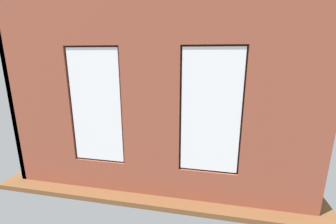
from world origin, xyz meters
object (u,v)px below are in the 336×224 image
potted_plant_beside_window_right (81,152)px  potted_plant_foreground_right (124,104)px  remote_gray (165,129)px  potted_plant_corner_far_left (279,157)px  media_console (100,129)px  potted_plant_between_couches (215,158)px  coffee_table (165,131)px  potted_plant_by_left_couch (236,128)px  tv_flatscreen (99,112)px  cup_ceramic (179,128)px  potted_plant_corner_near_left (250,114)px  papasan_chair (161,117)px  candle_jar (159,127)px  remote_black (167,131)px  couch_left (257,149)px  couch_by_window (147,160)px  potted_plant_near_tv (101,132)px  potted_plant_mid_room_small (197,128)px  remote_silver (149,130)px

potted_plant_beside_window_right → potted_plant_foreground_right: potted_plant_foreground_right is taller
remote_gray → potted_plant_corner_far_left: (-2.64, 1.99, 0.31)m
media_console → potted_plant_between_couches: 4.21m
coffee_table → potted_plant_by_left_couch: 2.18m
coffee_table → tv_flatscreen: tv_flatscreen is taller
cup_ceramic → potted_plant_corner_near_left: 2.63m
potted_plant_corner_far_left → papasan_chair: bearing=-46.0°
candle_jar → tv_flatscreen: (2.01, -0.08, 0.34)m
remote_black → papasan_chair: 1.37m
couch_left → potted_plant_foreground_right: potted_plant_foreground_right is taller
media_console → potted_plant_between_couches: (-3.68, 2.02, 0.28)m
couch_by_window → potted_plant_corner_near_left: bearing=-127.5°
coffee_table → papasan_chair: 1.22m
potted_plant_by_left_couch → potted_plant_foreground_right: 4.12m
media_console → potted_plant_near_tv: 1.12m
couch_left → cup_ceramic: bearing=-116.6°
potted_plant_mid_room_small → papasan_chair: bearing=-27.2°
coffee_table → potted_plant_corner_far_left: size_ratio=1.29×
couch_by_window → remote_gray: bearing=-89.7°
candle_jar → potted_plant_corner_far_left: size_ratio=0.09×
candle_jar → tv_flatscreen: 2.04m
papasan_chair → potted_plant_between_couches: 3.52m
potted_plant_between_couches → media_console: bearing=-28.7°
coffee_table → potted_plant_by_left_couch: (-2.10, -0.60, 0.06)m
potted_plant_by_left_couch → potted_plant_near_tv: potted_plant_near_tv is taller
remote_gray → potted_plant_mid_room_small: potted_plant_mid_room_small is taller
papasan_chair → potted_plant_corner_near_left: bearing=-172.5°
couch_by_window → potted_plant_beside_window_right: potted_plant_beside_window_right is taller
remote_gray → potted_plant_corner_far_left: size_ratio=0.14×
couch_left → potted_plant_beside_window_right: 4.20m
remote_gray → potted_plant_corner_far_left: bearing=77.8°
potted_plant_by_left_couch → remote_gray: bearing=16.0°
candle_jar → potted_plant_between_couches: (-1.67, 1.94, 0.05)m
candle_jar → potted_plant_by_left_couch: 2.34m
potted_plant_corner_far_left → cup_ceramic: bearing=-43.9°
candle_jar → remote_gray: (-0.19, 0.11, -0.04)m
potted_plant_near_tv → remote_gray: bearing=-155.2°
candle_jar → potted_plant_between_couches: potted_plant_between_couches is taller
remote_black → couch_by_window: bearing=0.1°
remote_black → potted_plant_near_tv: (1.77, 0.64, 0.06)m
couch_left → potted_plant_beside_window_right: (4.02, 1.23, 0.11)m
potted_plant_between_couches → potted_plant_corner_far_left: size_ratio=0.64×
remote_silver → potted_plant_beside_window_right: size_ratio=0.13×
remote_gray → potted_plant_corner_near_left: (-2.65, -1.55, 0.20)m
potted_plant_foreground_right → potted_plant_mid_room_small: potted_plant_foreground_right is taller
potted_plant_beside_window_right → potted_plant_near_tv: (0.14, -1.22, 0.04)m
remote_silver → tv_flatscreen: tv_flatscreen is taller
cup_ceramic → potted_plant_between_couches: bearing=117.9°
coffee_table → couch_by_window: bearing=90.3°
couch_by_window → coffee_table: couch_by_window is taller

